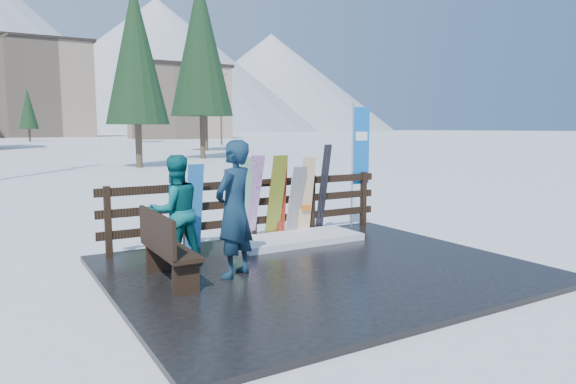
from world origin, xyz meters
TOP-DOWN VIEW (x-y plane):
  - ground at (0.00, 0.00)m, footprint 700.00×700.00m
  - deck at (0.00, 0.00)m, footprint 6.00×5.00m
  - fence at (0.00, 2.20)m, footprint 5.60×0.10m
  - snow_patch at (0.57, 1.60)m, footprint 2.38×1.00m
  - bench at (-2.24, 0.37)m, footprint 0.41×1.50m
  - snowboard_0 at (-1.23, 1.98)m, footprint 0.28×0.28m
  - snowboard_1 at (-0.32, 1.98)m, footprint 0.28×0.47m
  - snowboard_2 at (0.36, 1.98)m, footprint 0.29×0.40m
  - snowboard_3 at (-0.12, 1.98)m, footprint 0.27×0.49m
  - snowboard_4 at (0.79, 1.98)m, footprint 0.29×0.36m
  - snowboard_5 at (1.03, 1.98)m, footprint 0.27×0.26m
  - ski_pair_a at (0.53, 2.05)m, footprint 0.16×0.16m
  - ski_pair_b at (1.47, 2.05)m, footprint 0.17×0.34m
  - rental_flag at (2.50, 2.25)m, footprint 0.45×0.04m
  - person_front at (-1.30, 0.21)m, footprint 0.83×0.75m
  - person_back at (-1.84, 1.11)m, footprint 0.87×0.71m
  - resort_buildings at (1.03, 115.41)m, footprint 73.00×87.60m
  - trees at (4.39, 49.16)m, footprint 41.95×68.57m

SIDE VIEW (x-z plane):
  - ground at x=0.00m, z-range 0.00..0.00m
  - deck at x=0.00m, z-range 0.00..0.08m
  - snow_patch at x=0.57m, z-range 0.08..0.20m
  - bench at x=-2.24m, z-range 0.11..1.08m
  - fence at x=0.00m, z-range 0.16..1.31m
  - snowboard_4 at x=0.79m, z-range 0.08..1.44m
  - snowboard_0 at x=-1.23m, z-range 0.08..1.56m
  - snowboard_5 at x=1.03m, z-range 0.08..1.60m
  - ski_pair_a at x=0.53m, z-range 0.08..1.62m
  - snowboard_1 at x=-0.32m, z-range 0.08..1.65m
  - snowboard_2 at x=0.36m, z-range 0.08..1.66m
  - snowboard_3 at x=-0.12m, z-range 0.08..1.68m
  - person_back at x=-1.84m, z-range 0.08..1.76m
  - ski_pair_b at x=1.47m, z-range 0.08..1.84m
  - person_front at x=-1.30m, z-range 0.08..1.99m
  - rental_flag at x=2.50m, z-range 0.39..2.99m
  - trees at x=4.39m, z-range -0.66..12.60m
  - resort_buildings at x=1.03m, z-range -1.49..21.11m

